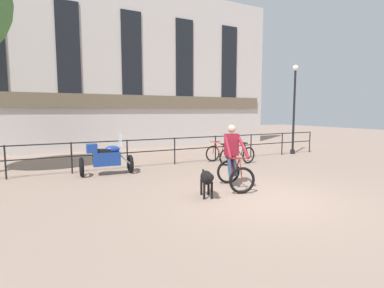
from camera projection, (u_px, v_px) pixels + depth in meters
The scene contains 9 objects.
ground_plane at pixel (265, 198), 7.13m from camera, with size 60.00×60.00×0.00m, color gray.
canal_railing at pixel (175, 146), 11.63m from camera, with size 15.05×0.05×1.05m.
building_facade at pixel (130, 68), 16.32m from camera, with size 18.00×0.72×8.85m.
cyclist_with_bike at pixel (233, 159), 8.12m from camera, with size 0.99×1.32×1.70m.
dog at pixel (207, 178), 7.15m from camera, with size 0.45×0.95×0.66m.
parked_motorcycle at pixel (106, 158), 9.71m from camera, with size 1.71×0.75×1.35m.
parked_bicycle_near_lamp at pixel (220, 155), 11.86m from camera, with size 0.69×1.13×0.86m.
parked_bicycle_mid_left at pixel (239, 153), 12.30m from camera, with size 0.80×1.19×0.86m.
street_lamp at pixel (294, 104), 14.37m from camera, with size 0.28×0.28×4.26m.
Camera 1 is at (-4.78, -5.33, 2.06)m, focal length 28.00 mm.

